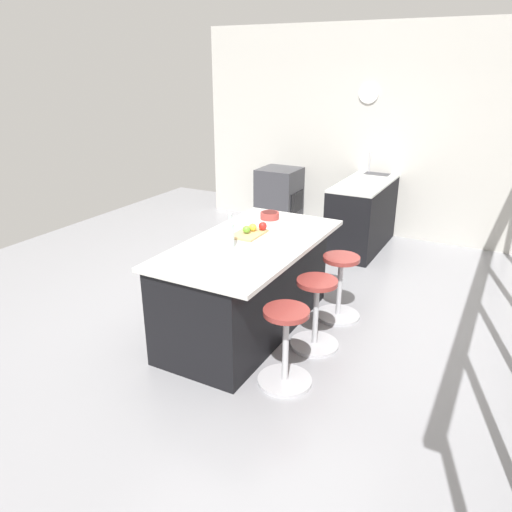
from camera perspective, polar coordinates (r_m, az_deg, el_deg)
The scene contains 14 objects.
ground_plane at distance 5.09m, azimuth 0.85°, elevation -6.65°, with size 8.16×8.16×0.00m, color gray.
interior_partition_left at distance 7.47m, azimuth 12.51°, elevation 13.85°, with size 0.15×5.11×2.94m.
sink_cabinet at distance 7.26m, azimuth 13.20°, elevation 5.50°, with size 2.22×0.60×1.21m.
oven_range at distance 7.76m, azimuth 2.73°, elevation 6.88°, with size 0.60×0.61×0.90m.
kitchen_island at distance 4.62m, azimuth -1.06°, elevation -3.36°, with size 1.99×1.05×0.90m.
stool_by_window at distance 4.95m, azimuth 9.67°, elevation -3.79°, with size 0.44×0.44×0.66m.
stool_middle at distance 4.42m, azimuth 6.94°, elevation -6.87°, with size 0.44×0.44×0.66m.
stool_near_camera at distance 3.92m, azimuth 3.44°, elevation -10.74°, with size 0.44×0.44×0.66m.
cutting_board at distance 4.60m, azimuth -0.84°, elevation 2.59°, with size 0.36×0.24×0.02m, color tan.
apple_yellow at distance 4.63m, azimuth -0.38°, elevation 3.36°, with size 0.07×0.07×0.07m, color gold.
apple_green at distance 4.57m, azimuth -1.11°, elevation 3.10°, with size 0.07×0.07×0.07m, color #609E2D.
apple_red at distance 4.66m, azimuth 0.78°, elevation 3.50°, with size 0.08×0.08×0.08m, color red.
water_bottle at distance 4.24m, azimuth -2.99°, elevation 2.53°, with size 0.06×0.06×0.31m.
fruit_bowl at distance 5.08m, azimuth 1.61°, elevation 4.78°, with size 0.20×0.20×0.07m.
Camera 1 is at (3.98, 2.07, 2.39)m, focal length 34.40 mm.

